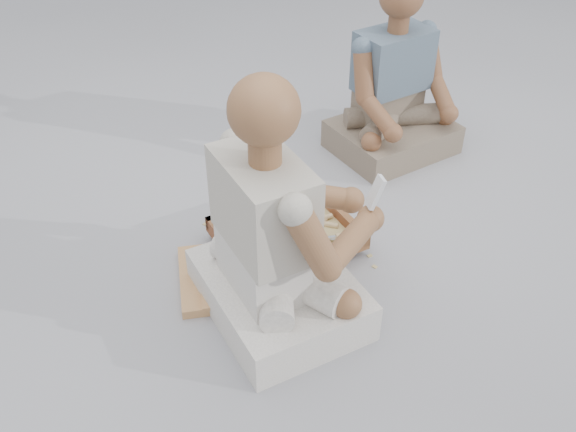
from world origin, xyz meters
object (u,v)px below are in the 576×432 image
tool_tray (286,235)px  companion (394,96)px  carved_panel (252,273)px  craftsman (277,243)px

tool_tray → companion: bearing=28.9°
tool_tray → carved_panel: bearing=-153.4°
carved_panel → craftsman: 0.36m
carved_panel → companion: bearing=28.5°
craftsman → companion: (1.01, 0.75, -0.03)m
tool_tray → craftsman: 0.44m
craftsman → companion: 1.26m
craftsman → companion: size_ratio=1.08×
carved_panel → craftsman: craftsman is taller
tool_tray → craftsman: bearing=-122.2°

